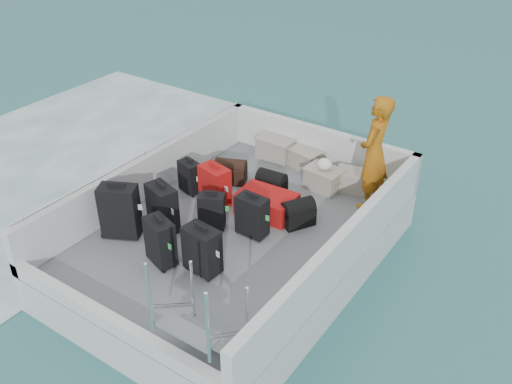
# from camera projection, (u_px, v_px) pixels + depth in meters

# --- Properties ---
(ground) EXTENTS (160.00, 160.00, 0.00)m
(ground) POSITION_uv_depth(u_px,v_px,m) (237.00, 263.00, 8.66)
(ground) COLOR #1A595D
(ground) RESTS_ON ground
(wake_foam) EXTENTS (10.00, 10.00, 0.00)m
(wake_foam) POSITION_uv_depth(u_px,v_px,m) (36.00, 174.00, 10.99)
(wake_foam) COLOR white
(wake_foam) RESTS_ON ground
(ferry_hull) EXTENTS (3.60, 5.00, 0.60)m
(ferry_hull) POSITION_uv_depth(u_px,v_px,m) (236.00, 247.00, 8.51)
(ferry_hull) COLOR silver
(ferry_hull) RESTS_ON ground
(deck) EXTENTS (3.30, 4.70, 0.02)m
(deck) POSITION_uv_depth(u_px,v_px,m) (236.00, 230.00, 8.35)
(deck) COLOR slate
(deck) RESTS_ON ferry_hull
(deck_fittings) EXTENTS (3.60, 5.00, 0.90)m
(deck_fittings) POSITION_uv_depth(u_px,v_px,m) (242.00, 227.00, 7.75)
(deck_fittings) COLOR silver
(deck_fittings) RESTS_ON deck
(suitcase_0) EXTENTS (0.60, 0.50, 0.81)m
(suitcase_0) POSITION_uv_depth(u_px,v_px,m) (120.00, 212.00, 8.01)
(suitcase_0) COLOR black
(suitcase_0) RESTS_ON deck
(suitcase_1) EXTENTS (0.54, 0.41, 0.72)m
(suitcase_1) POSITION_uv_depth(u_px,v_px,m) (163.00, 209.00, 8.16)
(suitcase_1) COLOR black
(suitcase_1) RESTS_ON deck
(suitcase_2) EXTENTS (0.42, 0.31, 0.54)m
(suitcase_2) POSITION_uv_depth(u_px,v_px,m) (190.00, 177.00, 9.11)
(suitcase_2) COLOR black
(suitcase_2) RESTS_ON deck
(suitcase_3) EXTENTS (0.50, 0.38, 0.67)m
(suitcase_3) POSITION_uv_depth(u_px,v_px,m) (160.00, 242.00, 7.51)
(suitcase_3) COLOR black
(suitcase_3) RESTS_ON deck
(suitcase_4) EXTENTS (0.44, 0.38, 0.56)m
(suitcase_4) POSITION_uv_depth(u_px,v_px,m) (212.00, 212.00, 8.24)
(suitcase_4) COLOR black
(suitcase_4) RESTS_ON deck
(suitcase_5) EXTENTS (0.53, 0.39, 0.66)m
(suitcase_5) POSITION_uv_depth(u_px,v_px,m) (215.00, 186.00, 8.75)
(suitcase_5) COLOR #B8140E
(suitcase_5) RESTS_ON deck
(suitcase_6) EXTENTS (0.50, 0.33, 0.66)m
(suitcase_6) POSITION_uv_depth(u_px,v_px,m) (202.00, 251.00, 7.36)
(suitcase_6) COLOR black
(suitcase_6) RESTS_ON deck
(suitcase_7) EXTENTS (0.45, 0.27, 0.62)m
(suitcase_7) POSITION_uv_depth(u_px,v_px,m) (252.00, 216.00, 8.08)
(suitcase_7) COLOR black
(suitcase_7) RESTS_ON deck
(suitcase_8) EXTENTS (0.89, 0.61, 0.34)m
(suitcase_8) POSITION_uv_depth(u_px,v_px,m) (267.00, 204.00, 8.62)
(suitcase_8) COLOR #B8140E
(suitcase_8) RESTS_ON deck
(duffel_0) EXTENTS (0.58, 0.47, 0.32)m
(duffel_0) POSITION_uv_depth(u_px,v_px,m) (231.00, 173.00, 9.44)
(duffel_0) COLOR black
(duffel_0) RESTS_ON deck
(duffel_1) EXTENTS (0.48, 0.33, 0.32)m
(duffel_1) POSITION_uv_depth(u_px,v_px,m) (271.00, 185.00, 9.10)
(duffel_1) COLOR black
(duffel_1) RESTS_ON deck
(duffel_2) EXTENTS (0.49, 0.55, 0.32)m
(duffel_2) POSITION_uv_depth(u_px,v_px,m) (298.00, 215.00, 8.38)
(duffel_2) COLOR black
(duffel_2) RESTS_ON deck
(crate_0) EXTENTS (0.62, 0.43, 0.37)m
(crate_0) POSITION_uv_depth(u_px,v_px,m) (276.00, 149.00, 10.14)
(crate_0) COLOR #A59D90
(crate_0) RESTS_ON deck
(crate_1) EXTENTS (0.58, 0.46, 0.31)m
(crate_1) POSITION_uv_depth(u_px,v_px,m) (305.00, 159.00, 9.87)
(crate_1) COLOR #A59D90
(crate_1) RESTS_ON deck
(crate_2) EXTENTS (0.59, 0.44, 0.33)m
(crate_2) POSITION_uv_depth(u_px,v_px,m) (323.00, 180.00, 9.25)
(crate_2) COLOR #A59D90
(crate_2) RESTS_ON deck
(crate_3) EXTENTS (0.57, 0.45, 0.31)m
(crate_3) POSITION_uv_depth(u_px,v_px,m) (352.00, 181.00, 9.23)
(crate_3) COLOR #A59D90
(crate_3) RESTS_ON deck
(yellow_bag) EXTENTS (0.28, 0.26, 0.22)m
(yellow_bag) POSITION_uv_depth(u_px,v_px,m) (390.00, 188.00, 9.13)
(yellow_bag) COLOR yellow
(yellow_bag) RESTS_ON deck
(white_bag) EXTENTS (0.24, 0.24, 0.18)m
(white_bag) POSITION_uv_depth(u_px,v_px,m) (324.00, 166.00, 9.12)
(white_bag) COLOR white
(white_bag) RESTS_ON crate_2
(passenger) EXTENTS (0.45, 0.68, 1.80)m
(passenger) POSITION_uv_depth(u_px,v_px,m) (374.00, 153.00, 8.46)
(passenger) COLOR orange
(passenger) RESTS_ON deck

